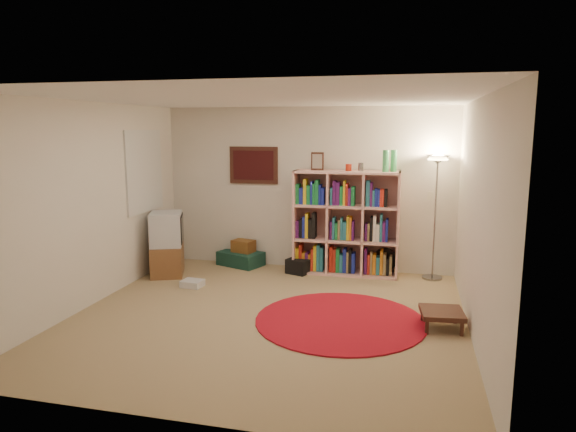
# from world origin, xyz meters

# --- Properties ---
(room) EXTENTS (4.54, 4.54, 2.54)m
(room) POSITION_xyz_m (-0.05, 0.05, 1.26)
(room) COLOR #977E58
(room) RESTS_ON ground
(bookshelf) EXTENTS (1.56, 0.46, 1.87)m
(bookshelf) POSITION_xyz_m (0.63, 2.03, 0.75)
(bookshelf) COLOR #ECA99D
(bookshelf) RESTS_ON ground
(floor_lamp) EXTENTS (0.41, 0.41, 1.81)m
(floor_lamp) POSITION_xyz_m (1.93, 2.04, 1.50)
(floor_lamp) COLOR gray
(floor_lamp) RESTS_ON ground
(floor_fan) EXTENTS (0.36, 0.20, 0.40)m
(floor_fan) POSITION_xyz_m (1.24, 2.11, 0.20)
(floor_fan) COLOR black
(floor_fan) RESTS_ON ground
(tv_stand) EXTENTS (0.65, 0.77, 0.94)m
(tv_stand) POSITION_xyz_m (-1.95, 1.36, 0.45)
(tv_stand) COLOR brown
(tv_stand) RESTS_ON ground
(dvd_box) EXTENTS (0.30, 0.26, 0.09)m
(dvd_box) POSITION_xyz_m (-1.33, 0.86, 0.05)
(dvd_box) COLOR silver
(dvd_box) RESTS_ON ground
(suitcase) EXTENTS (0.79, 0.65, 0.22)m
(suitcase) POSITION_xyz_m (-1.04, 2.10, 0.11)
(suitcase) COLOR #13352B
(suitcase) RESTS_ON ground
(wicker_basket) EXTENTS (0.39, 0.32, 0.19)m
(wicker_basket) POSITION_xyz_m (-1.00, 2.11, 0.31)
(wicker_basket) COLOR brown
(wicker_basket) RESTS_ON suitcase
(duffel_bag) EXTENTS (0.39, 0.36, 0.22)m
(duffel_bag) POSITION_xyz_m (-0.04, 1.86, 0.11)
(duffel_bag) COLOR black
(duffel_bag) RESTS_ON ground
(red_rug) EXTENTS (1.94, 1.94, 0.02)m
(red_rug) POSITION_xyz_m (0.85, 0.06, 0.01)
(red_rug) COLOR maroon
(red_rug) RESTS_ON ground
(side_table) EXTENTS (0.50, 0.50, 0.21)m
(side_table) POSITION_xyz_m (1.96, 0.10, 0.17)
(side_table) COLOR #321811
(side_table) RESTS_ON ground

